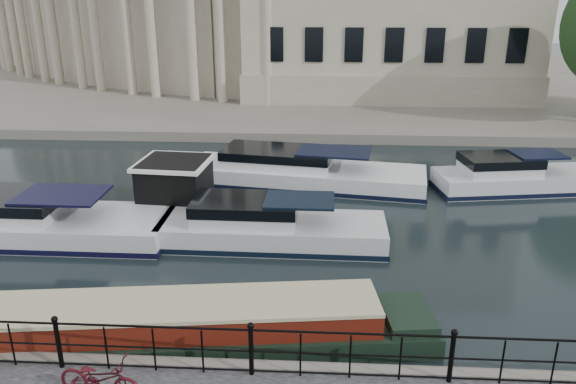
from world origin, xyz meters
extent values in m
plane|color=black|center=(0.00, 0.00, 0.00)|extent=(160.00, 160.00, 0.00)
cube|color=#6B665B|center=(0.00, 39.00, 0.28)|extent=(120.00, 42.00, 0.55)
cylinder|color=black|center=(-4.00, -2.25, 1.10)|extent=(0.10, 0.10, 1.10)
sphere|color=black|center=(-4.00, -2.25, 1.70)|extent=(0.14, 0.14, 0.14)
cylinder|color=black|center=(0.00, -2.25, 1.10)|extent=(0.10, 0.10, 1.10)
sphere|color=black|center=(0.00, -2.25, 1.70)|extent=(0.14, 0.14, 0.14)
cylinder|color=black|center=(4.00, -2.25, 1.10)|extent=(0.10, 0.10, 1.10)
sphere|color=black|center=(4.00, -2.25, 1.70)|extent=(0.14, 0.14, 0.14)
cylinder|color=black|center=(0.00, -2.25, 1.60)|extent=(24.00, 0.05, 0.05)
cylinder|color=black|center=(0.00, -2.25, 1.10)|extent=(24.00, 0.04, 0.04)
cylinder|color=black|center=(0.00, -2.25, 0.63)|extent=(24.00, 0.04, 0.04)
cube|color=#9E937F|center=(6.00, 33.00, 1.55)|extent=(20.30, 14.30, 2.00)
cube|color=#ADA38C|center=(-3.33, 29.02, 6.05)|extent=(5.73, 4.06, 11.00)
cylinder|color=#ADA38C|center=(-2.28, 26.16, 5.45)|extent=(0.70, 0.70, 9.80)
cylinder|color=#ADA38C|center=(-5.49, 26.87, 5.45)|extent=(0.70, 0.70, 9.80)
cube|color=#ADA38C|center=(-8.29, 30.44, 6.05)|extent=(5.90, 4.56, 11.00)
cylinder|color=#ADA38C|center=(-7.59, 27.47, 5.45)|extent=(0.70, 0.70, 9.80)
cylinder|color=#ADA38C|center=(-10.69, 28.56, 5.45)|extent=(0.70, 0.70, 9.80)
cube|color=#ADA38C|center=(-13.04, 32.44, 6.05)|extent=(5.99, 4.99, 11.00)
cylinder|color=#ADA38C|center=(-12.70, 29.41, 5.45)|extent=(0.70, 0.70, 9.80)
cylinder|color=#ADA38C|center=(-15.65, 30.87, 5.45)|extent=(0.70, 0.70, 9.80)
cube|color=#ADA38C|center=(-17.52, 35.00, 6.05)|extent=(5.99, 5.36, 11.00)
cylinder|color=#ADA38C|center=(-17.55, 31.95, 5.45)|extent=(0.70, 0.70, 9.80)
cylinder|color=#ADA38C|center=(-20.30, 33.75, 5.45)|extent=(0.70, 0.70, 9.80)
cube|color=#ADA38C|center=(-21.66, 38.07, 6.05)|extent=(5.91, 5.64, 11.00)
cylinder|color=#ADA38C|center=(-22.05, 35.05, 5.45)|extent=(0.70, 0.70, 9.80)
cylinder|color=#ADA38C|center=(-24.57, 37.16, 5.45)|extent=(0.70, 0.70, 9.80)
cube|color=#ADA38C|center=(-25.40, 41.62, 6.05)|extent=(5.74, 5.85, 11.00)
cylinder|color=#ADA38C|center=(-26.15, 38.67, 5.45)|extent=(0.70, 0.70, 9.80)
cylinder|color=#ADA38C|center=(-28.40, 41.06, 5.45)|extent=(0.70, 0.70, 9.80)
cube|color=#ADA38C|center=(-28.69, 45.59, 6.05)|extent=(5.49, 5.97, 11.00)
cube|color=#ADA38C|center=(-31.48, 49.93, 6.05)|extent=(5.16, 6.00, 11.00)
cube|color=#ADA38C|center=(-33.74, 54.56, 6.05)|extent=(4.76, 5.95, 11.00)
imported|color=#3F0B12|center=(-2.80, -3.12, 1.00)|extent=(1.77, 0.86, 0.89)
cube|color=black|center=(-2.83, -0.76, 0.10)|extent=(14.16, 3.59, 0.84)
cube|color=#56160C|center=(-2.83, -0.76, 0.75)|extent=(11.34, 2.97, 0.65)
cube|color=#BBB387|center=(-2.83, -0.76, 1.15)|extent=(11.34, 3.02, 0.09)
cube|color=#6B665B|center=(-3.98, 7.50, 0.05)|extent=(3.64, 3.12, 0.29)
cube|color=black|center=(-3.98, 7.50, 1.10)|extent=(2.46, 2.46, 2.06)
cube|color=white|center=(-3.98, 7.50, 2.05)|extent=(2.71, 2.71, 0.14)
cube|color=silver|center=(-8.35, 5.27, 0.20)|extent=(9.29, 3.00, 1.20)
cube|color=black|center=(-8.35, 5.27, 0.12)|extent=(9.38, 3.03, 0.18)
cube|color=silver|center=(-9.46, 5.28, 1.05)|extent=(4.19, 2.44, 0.90)
cube|color=black|center=(-7.24, 5.26, 1.55)|extent=(2.79, 2.08, 0.08)
cube|color=silver|center=(-0.21, 5.25, 0.20)|extent=(7.51, 2.49, 1.20)
cube|color=black|center=(-0.21, 5.25, 0.12)|extent=(7.58, 2.51, 0.18)
cube|color=silver|center=(-1.10, 5.26, 1.05)|extent=(3.39, 1.99, 0.90)
cube|color=black|center=(0.69, 5.23, 1.55)|extent=(2.27, 1.69, 0.08)
cube|color=white|center=(0.72, 11.25, 0.20)|extent=(10.44, 4.30, 1.20)
cube|color=black|center=(0.72, 11.25, 0.12)|extent=(10.54, 4.34, 0.18)
cube|color=white|center=(-0.49, 11.43, 1.05)|extent=(4.85, 2.96, 0.90)
cube|color=black|center=(1.92, 11.06, 1.55)|extent=(3.30, 2.40, 0.08)
cube|color=silver|center=(9.56, 11.04, 0.20)|extent=(6.93, 3.24, 1.20)
cube|color=black|center=(9.56, 11.04, 0.12)|extent=(6.99, 3.28, 0.18)
cube|color=silver|center=(8.77, 10.91, 1.05)|extent=(3.25, 2.28, 0.90)
cube|color=black|center=(10.35, 11.16, 1.55)|extent=(2.22, 1.86, 0.08)
camera|label=1|loc=(1.30, -11.75, 8.01)|focal=35.00mm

